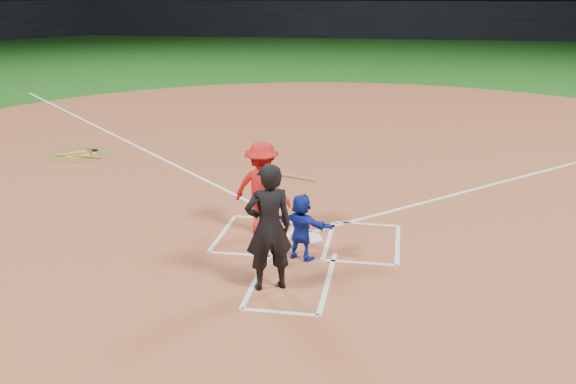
% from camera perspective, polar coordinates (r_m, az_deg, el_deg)
% --- Properties ---
extents(ground, '(120.00, 120.00, 0.00)m').
position_cam_1_polar(ground, '(11.58, 1.81, -4.20)').
color(ground, '#165314').
rests_on(ground, ground).
extents(home_plate_dirt, '(28.00, 28.00, 0.01)m').
position_cam_1_polar(home_plate_dirt, '(17.25, 4.65, 3.18)').
color(home_plate_dirt, '#974E31').
rests_on(home_plate_dirt, ground).
extents(stadium_wall_far, '(80.00, 1.20, 3.20)m').
position_cam_1_polar(stadium_wall_far, '(58.72, 8.74, 14.88)').
color(stadium_wall_far, black).
rests_on(stadium_wall_far, ground).
extents(home_plate, '(0.60, 0.60, 0.02)m').
position_cam_1_polar(home_plate, '(11.57, 1.81, -4.11)').
color(home_plate, white).
rests_on(home_plate, home_plate_dirt).
extents(on_deck_circle, '(1.70, 1.70, 0.01)m').
position_cam_1_polar(on_deck_circle, '(18.22, -17.94, 3.19)').
color(on_deck_circle, brown).
rests_on(on_deck_circle, home_plate_dirt).
extents(on_deck_logo, '(0.80, 0.80, 0.00)m').
position_cam_1_polar(on_deck_logo, '(18.22, -17.94, 3.21)').
color(on_deck_logo, gold).
rests_on(on_deck_logo, on_deck_circle).
extents(on_deck_bat_a, '(0.52, 0.74, 0.06)m').
position_cam_1_polar(on_deck_bat_a, '(18.36, -17.18, 3.49)').
color(on_deck_bat_a, brown).
rests_on(on_deck_bat_a, on_deck_circle).
extents(on_deck_bat_b, '(0.72, 0.55, 0.06)m').
position_cam_1_polar(on_deck_bat_b, '(18.22, -18.65, 3.24)').
color(on_deck_bat_b, '#AB6D3E').
rests_on(on_deck_bat_b, on_deck_circle).
extents(on_deck_bat_c, '(0.84, 0.12, 0.06)m').
position_cam_1_polar(on_deck_bat_c, '(17.82, -17.53, 3.04)').
color(on_deck_bat_c, olive).
rests_on(on_deck_bat_c, on_deck_circle).
extents(bat_weight_donut, '(0.19, 0.19, 0.05)m').
position_cam_1_polar(bat_weight_donut, '(18.47, -16.84, 3.58)').
color(bat_weight_donut, black).
rests_on(bat_weight_donut, on_deck_circle).
extents(catcher, '(1.09, 0.67, 1.13)m').
position_cam_1_polar(catcher, '(10.54, 1.20, -3.11)').
color(catcher, '#13269F').
rests_on(catcher, home_plate_dirt).
extents(umpire, '(0.83, 0.71, 1.93)m').
position_cam_1_polar(umpire, '(9.38, -1.73, -3.16)').
color(umpire, black).
rests_on(umpire, home_plate_dirt).
extents(chalk_markings, '(28.35, 17.32, 0.01)m').
position_cam_1_polar(chalk_markings, '(16.57, 4.41, 2.61)').
color(chalk_markings, white).
rests_on(chalk_markings, home_plate_dirt).
extents(batter_at_plate, '(1.59, 0.89, 1.70)m').
position_cam_1_polar(batter_at_plate, '(11.59, -2.31, 0.36)').
color(batter_at_plate, red).
rests_on(batter_at_plate, home_plate_dirt).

